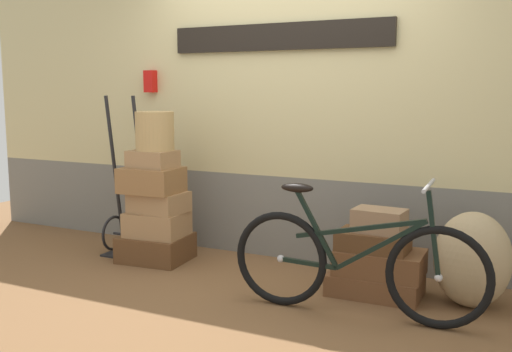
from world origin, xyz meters
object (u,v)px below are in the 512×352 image
suitcase_7 (373,241)px  bicycle (355,264)px  suitcase_1 (157,224)px  luggage_trolley (128,218)px  suitcase_4 (153,159)px  wicker_basket (155,131)px  suitcase_8 (379,221)px  suitcase_3 (152,180)px  suitcase_5 (375,284)px  suitcase_2 (159,202)px  suitcase_0 (156,248)px  suitcase_6 (380,262)px  burlap_sack (472,260)px

suitcase_7 → bicycle: bearing=-90.1°
suitcase_1 → luggage_trolley: size_ratio=0.34×
suitcase_4 → wicker_basket: bearing=63.6°
suitcase_8 → suitcase_3: bearing=-176.1°
suitcase_5 → suitcase_8: size_ratio=1.83×
suitcase_2 → suitcase_8: (1.88, -0.03, 0.03)m
suitcase_0 → suitcase_1: size_ratio=1.16×
suitcase_0 → suitcase_5: size_ratio=0.86×
suitcase_2 → suitcase_6: (1.89, -0.01, -0.27)m
suitcase_5 → burlap_sack: bearing=3.7°
wicker_basket → bicycle: bearing=-14.0°
suitcase_4 → suitcase_7: size_ratio=0.75×
suitcase_3 → suitcase_6: 1.99m
suitcase_2 → suitcase_5: size_ratio=0.69×
suitcase_7 → luggage_trolley: 2.24m
suitcase_2 → suitcase_6: 1.91m
suitcase_2 → suitcase_5: (1.86, -0.01, -0.43)m
suitcase_5 → wicker_basket: wicker_basket is taller
luggage_trolley → suitcase_3: bearing=-16.8°
suitcase_2 → suitcase_3: bearing=-142.4°
suitcase_1 → suitcase_8: suitcase_8 is taller
suitcase_6 → wicker_basket: (-1.91, 0.01, 0.87)m
suitcase_2 → luggage_trolley: (-0.39, 0.07, -0.19)m
suitcase_7 → suitcase_8: (0.04, 0.00, 0.15)m
suitcase_3 → suitcase_7: suitcase_3 is taller
suitcase_8 → bicycle: bicycle is taller
luggage_trolley → burlap_sack: luggage_trolley is taller
suitcase_2 → suitcase_7: suitcase_2 is taller
bicycle → suitcase_4: bearing=166.7°
suitcase_6 → luggage_trolley: (-2.28, 0.08, 0.08)m
suitcase_5 → suitcase_0: bearing=178.6°
suitcase_3 → suitcase_8: (1.93, 0.00, -0.16)m
suitcase_1 → suitcase_4: size_ratio=1.30×
burlap_sack → bicycle: 0.83m
suitcase_4 → wicker_basket: size_ratio=1.14×
suitcase_6 → suitcase_5: bearing=178.5°
suitcase_7 → burlap_sack: burlap_sack is taller
suitcase_3 → suitcase_4: bearing=21.3°
suitcase_6 → suitcase_1: bearing=178.3°
suitcase_1 → wicker_basket: size_ratio=1.48×
suitcase_5 → wicker_basket: 2.14m
suitcase_3 → wicker_basket: wicker_basket is taller
wicker_basket → burlap_sack: size_ratio=0.49×
wicker_basket → luggage_trolley: 0.87m
luggage_trolley → bicycle: size_ratio=0.84×
suitcase_4 → suitcase_8: bearing=0.3°
suitcase_4 → luggage_trolley: bearing=165.0°
suitcase_3 → suitcase_7: bearing=-3.5°
suitcase_4 → suitcase_6: suitcase_4 is taller
suitcase_1 → suitcase_4: suitcase_4 is taller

